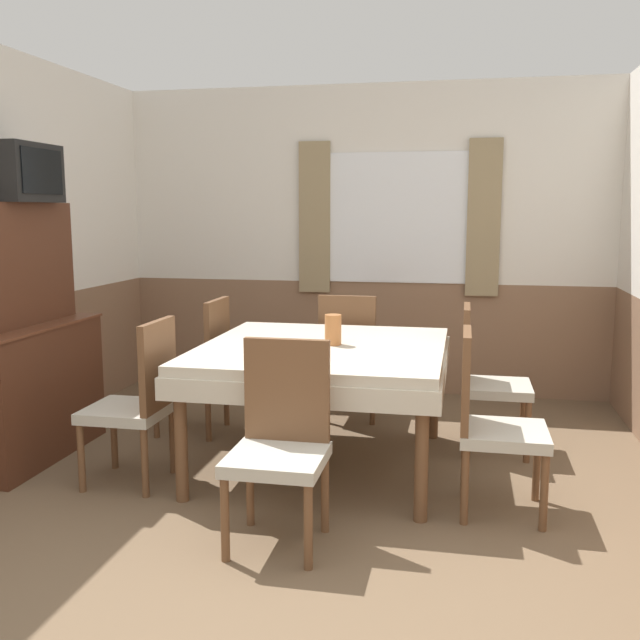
# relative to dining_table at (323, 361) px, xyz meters

# --- Properties ---
(ground_plane) EXTENTS (16.00, 16.00, 0.00)m
(ground_plane) POSITION_rel_dining_table_xyz_m (-0.04, -1.71, -0.66)
(ground_plane) COLOR brown
(wall_back) EXTENTS (4.52, 0.09, 2.60)m
(wall_back) POSITION_rel_dining_table_xyz_m (-0.02, 1.93, 0.65)
(wall_back) COLOR white
(wall_back) RESTS_ON ground_plane
(wall_left) EXTENTS (0.05, 4.03, 2.60)m
(wall_left) POSITION_rel_dining_table_xyz_m (-2.12, 0.10, 0.64)
(wall_left) COLOR white
(wall_left) RESTS_ON ground_plane
(dining_table) EXTENTS (1.47, 1.56, 0.76)m
(dining_table) POSITION_rel_dining_table_xyz_m (0.00, 0.00, 0.00)
(dining_table) COLOR beige
(dining_table) RESTS_ON ground_plane
(chair_head_near) EXTENTS (0.44, 0.44, 0.95)m
(chair_head_near) POSITION_rel_dining_table_xyz_m (-0.00, -1.02, -0.16)
(chair_head_near) COLOR brown
(chair_head_near) RESTS_ON ground_plane
(chair_left_near) EXTENTS (0.44, 0.44, 0.95)m
(chair_left_near) POSITION_rel_dining_table_xyz_m (-0.97, -0.49, -0.16)
(chair_left_near) COLOR brown
(chair_left_near) RESTS_ON ground_plane
(chair_left_far) EXTENTS (0.44, 0.44, 0.95)m
(chair_left_far) POSITION_rel_dining_table_xyz_m (-0.97, 0.49, -0.16)
(chair_left_far) COLOR brown
(chair_left_far) RESTS_ON ground_plane
(chair_right_near) EXTENTS (0.44, 0.44, 0.95)m
(chair_right_near) POSITION_rel_dining_table_xyz_m (0.97, -0.49, -0.16)
(chair_right_near) COLOR brown
(chair_right_near) RESTS_ON ground_plane
(chair_head_window) EXTENTS (0.44, 0.44, 0.95)m
(chair_head_window) POSITION_rel_dining_table_xyz_m (-0.00, 1.02, -0.16)
(chair_head_window) COLOR brown
(chair_head_window) RESTS_ON ground_plane
(chair_right_far) EXTENTS (0.44, 0.44, 0.95)m
(chair_right_far) POSITION_rel_dining_table_xyz_m (0.97, 0.49, -0.16)
(chair_right_far) COLOR brown
(chair_right_far) RESTS_ON ground_plane
(sideboard) EXTENTS (0.46, 1.13, 1.61)m
(sideboard) POSITION_rel_dining_table_xyz_m (-1.87, -0.22, 0.02)
(sideboard) COLOR #4C2819
(sideboard) RESTS_ON ground_plane
(tv) EXTENTS (0.29, 0.51, 0.36)m
(tv) POSITION_rel_dining_table_xyz_m (-1.85, -0.16, 1.13)
(tv) COLOR black
(tv) RESTS_ON sideboard
(vase) EXTENTS (0.10, 0.10, 0.18)m
(vase) POSITION_rel_dining_table_xyz_m (0.06, 0.01, 0.19)
(vase) COLOR #B26B38
(vase) RESTS_ON dining_table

